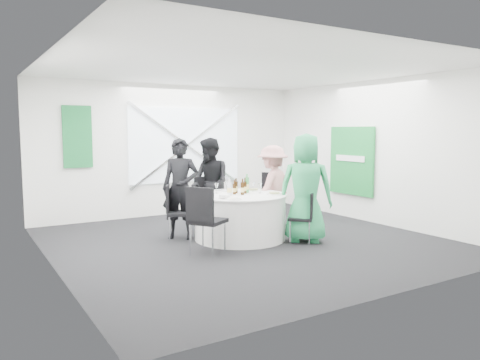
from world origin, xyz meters
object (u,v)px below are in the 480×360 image
person_man_back_left (181,189)px  person_man_back (210,183)px  banquet_table (240,217)px  clear_water_bottle (229,189)px  chair_back (207,198)px  chair_front_right (306,214)px  green_water_bottle (247,185)px  chair_back_left (175,208)px  person_woman_green (306,188)px  chair_back_right (270,195)px  person_woman_pink (272,187)px  chair_front_left (204,215)px

person_man_back_left → person_man_back: 0.92m
banquet_table → clear_water_bottle: 0.54m
chair_back → chair_front_right: 2.05m
banquet_table → green_water_bottle: 0.56m
chair_back_left → person_woman_green: size_ratio=0.52×
chair_back → clear_water_bottle: clear_water_bottle is taller
person_man_back_left → person_woman_green: person_woman_green is taller
person_woman_green → clear_water_bottle: size_ratio=6.24×
chair_back_right → person_woman_pink: bearing=-55.6°
chair_front_left → person_man_back_left: size_ratio=0.60×
banquet_table → person_woman_pink: person_woman_pink is taller
chair_back_left → chair_front_right: (1.73, -1.29, -0.07)m
chair_back → person_woman_pink: bearing=-38.1°
banquet_table → person_man_back: (-0.03, 1.02, 0.47)m
chair_back_left → chair_front_left: chair_front_left is taller
chair_back → chair_back_right: size_ratio=0.95×
chair_front_left → chair_back_left: bearing=-35.2°
chair_back → person_man_back_left: 0.97m
chair_front_left → green_water_bottle: 1.47m
person_man_back_left → chair_back_right: bearing=36.5°
chair_front_right → person_man_back: 2.02m
banquet_table → chair_back_right: bearing=31.1°
clear_water_bottle → chair_front_right: bearing=-37.4°
chair_back_left → chair_front_left: bearing=-155.2°
person_man_back → green_water_bottle: bearing=13.0°
person_man_back → person_woman_green: bearing=24.2°
chair_back → person_man_back_left: size_ratio=0.57×
chair_back_left → chair_front_right: chair_back_left is taller
person_woman_green → green_water_bottle: person_woman_green is taller
person_man_back_left → person_man_back: size_ratio=1.00×
banquet_table → chair_back_left: chair_back_left is taller
chair_back → person_woman_green: bearing=-67.1°
person_man_back_left → chair_back: bearing=68.1°
person_woman_pink → clear_water_bottle: 1.25m
person_woman_pink → clear_water_bottle: (-1.17, -0.43, 0.09)m
person_man_back_left → clear_water_bottle: person_man_back_left is taller
banquet_table → chair_back: bearing=92.8°
chair_front_left → person_man_back_left: bearing=-41.5°
green_water_bottle → clear_water_bottle: size_ratio=1.13×
person_man_back_left → green_water_bottle: 1.13m
green_water_bottle → banquet_table: bearing=-151.4°
banquet_table → chair_front_left: chair_front_left is taller
chair_front_right → clear_water_bottle: size_ratio=2.89×
banquet_table → green_water_bottle: bearing=28.6°
chair_front_right → person_woman_pink: size_ratio=0.53×
banquet_table → person_woman_green: 1.20m
banquet_table → clear_water_bottle: size_ratio=5.48×
person_woman_pink → person_woman_green: size_ratio=0.87×
person_man_back_left → green_water_bottle: (1.03, -0.45, 0.04)m
chair_front_left → person_man_back_left: person_man_back_left is taller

